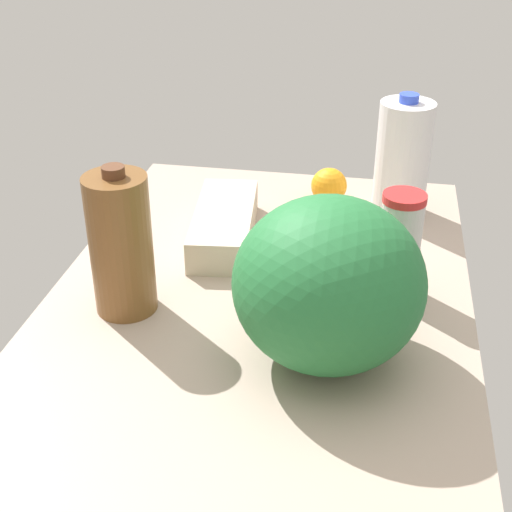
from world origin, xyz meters
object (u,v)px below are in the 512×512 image
object	(u,v)px
tumbler_cup	(400,244)
egg_carton	(224,224)
watermelon	(328,284)
chocolate_milk_jug	(121,245)
lemon_loose	(336,254)
orange_near_front	(329,186)
lime_beside_bowl	(392,182)
milk_jug	(402,159)

from	to	relation	value
tumbler_cup	egg_carton	xyz separation A→B (cm)	(-14.35, -35.06, -6.45)
watermelon	egg_carton	world-z (taller)	watermelon
chocolate_milk_jug	lemon_loose	world-z (taller)	chocolate_milk_jug
egg_carton	lemon_loose	distance (cm)	24.97
orange_near_front	lime_beside_bowl	bearing A→B (deg)	121.17
milk_jug	orange_near_front	world-z (taller)	milk_jug
milk_jug	chocolate_milk_jug	distance (cm)	66.35
egg_carton	lime_beside_bowl	xyz separation A→B (cm)	(-30.13, 33.66, -0.81)
milk_jug	watermelon	distance (cm)	55.96
milk_jug	tumbler_cup	distance (cm)	33.68
lime_beside_bowl	egg_carton	bearing A→B (deg)	-48.16
watermelon	egg_carton	size ratio (longest dim) A/B	0.95
egg_carton	lime_beside_bowl	size ratio (longest dim) A/B	6.10
egg_carton	orange_near_front	bearing A→B (deg)	131.39
milk_jug	egg_carton	world-z (taller)	milk_jug
egg_carton	lemon_loose	size ratio (longest dim) A/B	5.10
milk_jug	tumbler_cup	xyz separation A→B (cm)	(33.55, -0.12, -2.88)
chocolate_milk_jug	lemon_loose	bearing A→B (deg)	120.03
watermelon	lemon_loose	distance (cm)	29.74
chocolate_milk_jug	orange_near_front	bearing A→B (deg)	148.10
milk_jug	tumbler_cup	size ratio (longest dim) A/B	1.38
watermelon	chocolate_milk_jug	world-z (taller)	same
watermelon	lemon_loose	xyz separation A→B (cm)	(-27.86, -0.57, -10.38)
watermelon	orange_near_front	size ratio (longest dim) A/B	3.60
tumbler_cup	watermelon	size ratio (longest dim) A/B	0.66
chocolate_milk_jug	lime_beside_bowl	size ratio (longest dim) A/B	5.28
tumbler_cup	lime_beside_bowl	world-z (taller)	tumbler_cup
tumbler_cup	lime_beside_bowl	size ratio (longest dim) A/B	3.85
milk_jug	watermelon	xyz separation A→B (cm)	(54.89, -10.90, 0.74)
lime_beside_bowl	watermelon	bearing A→B (deg)	-8.11
tumbler_cup	egg_carton	distance (cm)	38.43
egg_carton	milk_jug	bearing A→B (deg)	112.19
watermelon	lemon_loose	world-z (taller)	watermelon
egg_carton	lime_beside_bowl	world-z (taller)	egg_carton
orange_near_front	watermelon	bearing A→B (deg)	4.69
milk_jug	egg_carton	xyz separation A→B (cm)	(19.20, -35.18, -9.33)
watermelon	tumbler_cup	bearing A→B (deg)	153.18
egg_carton	orange_near_front	distance (cm)	29.17
chocolate_milk_jug	egg_carton	bearing A→B (deg)	157.98
egg_carton	orange_near_front	world-z (taller)	orange_near_front
chocolate_milk_jug	lemon_loose	size ratio (longest dim) A/B	4.42
chocolate_milk_jug	orange_near_front	distance (cm)	59.16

